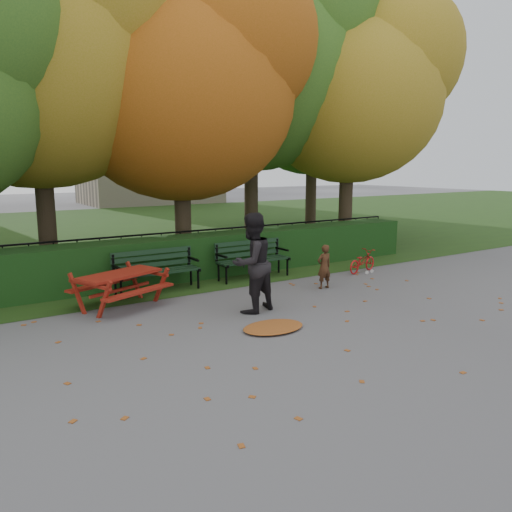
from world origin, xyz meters
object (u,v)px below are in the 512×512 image
tree_d (266,54)px  tree_e (362,86)px  adult (252,263)px  child (324,267)px  bicycle (362,261)px  bench_left (156,267)px  picnic_table (120,281)px  tree_g (323,95)px  tree_b (52,44)px  bench_right (252,256)px  tree_c (195,79)px

tree_d → tree_e: bearing=-28.9°
tree_e → adult: 9.22m
child → bicycle: child is taller
bench_left → bicycle: 5.14m
tree_d → picnic_table: 9.33m
tree_g → tree_b: bearing=-164.4°
tree_d → bench_right: 7.07m
tree_g → adult: (-8.73, -8.43, -4.47)m
tree_b → bench_left: size_ratio=4.88×
tree_b → picnic_table: tree_b is taller
tree_e → bench_right: bearing=-159.1°
tree_c → tree_e: size_ratio=0.98×
child → bicycle: 2.03m
tree_g → bench_left: (-9.63, -6.06, -4.85)m
tree_e → bench_left: 9.29m
tree_g → child: 11.26m
tree_e → adult: tree_e is taller
bench_right → picnic_table: 3.51m
tree_b → bicycle: bearing=-33.2°
bench_right → adult: size_ratio=0.99×
tree_c → tree_d: size_ratio=0.84×
bench_right → tree_d: bearing=51.8°
bench_left → adult: size_ratio=0.99×
tree_g → bench_right: size_ratio=4.75×
tree_d → adult: tree_d is taller
tree_c → picnic_table: bearing=-135.9°
tree_e → tree_g: size_ratio=0.95×
tree_d → tree_g: bearing=29.6°
bench_left → picnic_table: bench_left is taller
tree_c → tree_e: (5.69, -0.19, 0.26)m
bench_left → bench_right: (2.40, 0.00, 0.00)m
picnic_table → child: size_ratio=1.97×
tree_b → child: size_ratio=9.14×
tree_b → bench_left: tree_b is taller
tree_d → bench_left: size_ratio=5.32×
tree_d → picnic_table: tree_d is taller
tree_b → picnic_table: 6.22m
bench_left → child: bearing=-28.8°
tree_c → adult: size_ratio=4.41×
tree_g → picnic_table: 13.57m
tree_e → bench_right: (-5.42, -2.07, -4.56)m
bench_right → bicycle: size_ratio=1.69×
tree_e → tree_g: (1.81, 3.99, 0.29)m
tree_b → tree_c: bearing=-13.5°
tree_g → bicycle: tree_g is taller
bench_right → adult: (-1.50, -2.37, 0.39)m
tree_b → tree_e: size_ratio=1.08×
tree_b → tree_e: tree_b is taller
bench_right → tree_c: bearing=96.7°
bench_left → child: child is taller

